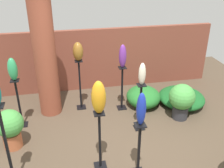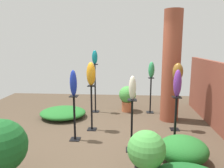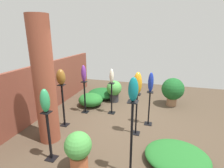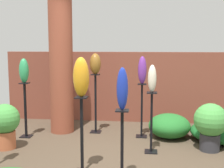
% 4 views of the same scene
% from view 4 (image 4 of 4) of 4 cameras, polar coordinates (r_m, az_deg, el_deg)
% --- Properties ---
extents(ground_plane, '(8.00, 8.00, 0.00)m').
position_cam_4_polar(ground_plane, '(4.60, 1.96, -14.52)').
color(ground_plane, '#4C3D2D').
extents(brick_wall_back, '(5.60, 0.12, 1.53)m').
position_cam_4_polar(brick_wall_back, '(6.85, 3.67, -0.55)').
color(brick_wall_back, brown).
rests_on(brick_wall_back, ground).
extents(brick_pillar, '(0.45, 0.45, 2.75)m').
position_cam_4_polar(brick_pillar, '(6.04, -9.30, 4.09)').
color(brick_pillar, brown).
rests_on(brick_pillar, ground).
extents(pedestal_amber, '(0.20, 0.20, 1.03)m').
position_cam_4_polar(pedestal_amber, '(4.21, -5.52, -9.89)').
color(pedestal_amber, black).
rests_on(pedestal_amber, ground).
extents(pedestal_violet, '(0.20, 0.20, 0.99)m').
position_cam_4_polar(pedestal_violet, '(5.77, 5.46, -5.29)').
color(pedestal_violet, black).
rests_on(pedestal_violet, ground).
extents(pedestal_ivory, '(0.20, 0.20, 0.97)m').
position_cam_4_polar(pedestal_ivory, '(4.99, 7.21, -7.51)').
color(pedestal_ivory, black).
rests_on(pedestal_ivory, ground).
extents(pedestal_jade, '(0.20, 0.20, 1.01)m').
position_cam_4_polar(pedestal_jade, '(5.96, -15.54, -5.05)').
color(pedestal_jade, black).
rests_on(pedestal_jade, ground).
extents(pedestal_bronze, '(0.20, 0.20, 1.14)m').
position_cam_4_polar(pedestal_bronze, '(6.03, -3.01, -4.04)').
color(pedestal_bronze, black).
rests_on(pedestal_bronze, ground).
extents(pedestal_cobalt, '(0.20, 0.20, 0.93)m').
position_cam_4_polar(pedestal_cobalt, '(3.91, 1.85, -12.03)').
color(pedestal_cobalt, black).
rests_on(pedestal_cobalt, ground).
extents(art_vase_amber, '(0.21, 0.20, 0.52)m').
position_cam_4_polar(art_vase_amber, '(4.05, -5.67, 1.28)').
color(art_vase_amber, orange).
rests_on(art_vase_amber, pedestal_amber).
extents(art_vase_violet, '(0.16, 0.14, 0.50)m').
position_cam_4_polar(art_vase_violet, '(5.65, 5.56, 2.55)').
color(art_vase_violet, '#6B2D8C').
rests_on(art_vase_violet, pedestal_violet).
extents(art_vase_ivory, '(0.13, 0.13, 0.43)m').
position_cam_4_polar(art_vase_ivory, '(4.85, 7.35, 1.00)').
color(art_vase_ivory, beige).
rests_on(art_vase_ivory, pedestal_ivory).
extents(art_vase_jade, '(0.17, 0.17, 0.44)m').
position_cam_4_polar(art_vase_jade, '(5.84, -15.80, 2.37)').
color(art_vase_jade, '#2D9356').
rests_on(art_vase_jade, pedestal_jade).
extents(art_vase_bronze, '(0.21, 0.22, 0.40)m').
position_cam_4_polar(art_vase_bronze, '(5.92, -3.07, 3.71)').
color(art_vase_bronze, brown).
rests_on(art_vase_bronze, pedestal_bronze).
extents(art_vase_cobalt, '(0.14, 0.14, 0.51)m').
position_cam_4_polar(art_vase_cobalt, '(3.73, 1.90, -0.88)').
color(art_vase_cobalt, '#192D9E').
rests_on(art_vase_cobalt, pedestal_cobalt).
extents(potted_plant_near_pillar, '(0.53, 0.53, 0.77)m').
position_cam_4_polar(potted_plant_near_pillar, '(5.27, 17.56, -6.90)').
color(potted_plant_near_pillar, '#2D2D33').
rests_on(potted_plant_near_pillar, ground).
extents(potted_plant_back_center, '(0.49, 0.49, 0.74)m').
position_cam_4_polar(potted_plant_back_center, '(5.42, -18.99, -6.79)').
color(potted_plant_back_center, '#B25B38').
rests_on(potted_plant_back_center, ground).
extents(foliage_bed_west, '(0.76, 0.82, 0.43)m').
position_cam_4_polar(foliage_bed_west, '(5.87, 10.44, -7.51)').
color(foliage_bed_west, '#236B28').
rests_on(foliage_bed_west, ground).
extents(foliage_bed_center, '(1.03, 1.09, 0.32)m').
position_cam_4_polar(foliage_bed_center, '(5.90, 19.12, -8.29)').
color(foliage_bed_center, '#195923').
rests_on(foliage_bed_center, ground).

